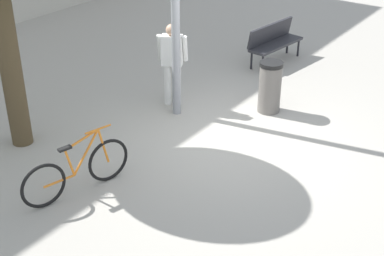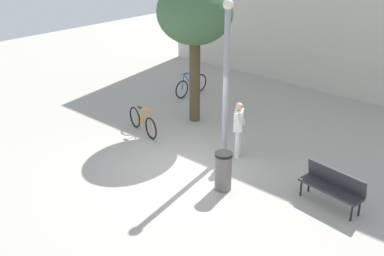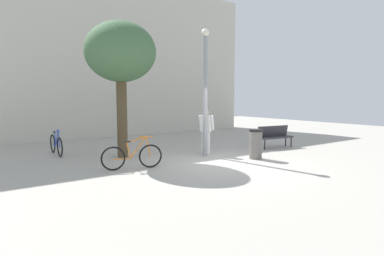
{
  "view_description": "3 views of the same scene",
  "coord_description": "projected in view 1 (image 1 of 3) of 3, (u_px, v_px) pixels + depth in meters",
  "views": [
    {
      "loc": [
        -7.29,
        -4.47,
        4.88
      ],
      "look_at": [
        -1.26,
        -0.13,
        0.87
      ],
      "focal_mm": 51.73,
      "sensor_mm": 36.0,
      "label": 1
    },
    {
      "loc": [
        8.19,
        -8.44,
        6.38
      ],
      "look_at": [
        0.23,
        0.24,
        1.25
      ],
      "focal_mm": 45.08,
      "sensor_mm": 36.0,
      "label": 2
    },
    {
      "loc": [
        -6.39,
        -7.46,
        2.13
      ],
      "look_at": [
        -0.91,
        0.38,
        1.18
      ],
      "focal_mm": 29.19,
      "sensor_mm": 36.0,
      "label": 3
    }
  ],
  "objects": [
    {
      "name": "person_by_lamppost",
      "position": [
        172.0,
        59.0,
        10.72
      ],
      "size": [
        0.47,
        0.63,
        1.67
      ],
      "color": "white",
      "rests_on": "ground_plane"
    },
    {
      "name": "ground_plane",
      "position": [
        227.0,
        142.0,
        9.83
      ],
      "size": [
        36.0,
        36.0,
        0.0
      ],
      "primitive_type": "plane",
      "color": "#A8A399"
    },
    {
      "name": "park_bench",
      "position": [
        274.0,
        40.0,
        12.98
      ],
      "size": [
        1.65,
        0.68,
        0.92
      ],
      "color": "#2D2D33",
      "rests_on": "ground_plane"
    },
    {
      "name": "bicycle_orange",
      "position": [
        77.0,
        171.0,
        8.28
      ],
      "size": [
        1.77,
        0.5,
        0.97
      ],
      "color": "black",
      "rests_on": "ground_plane"
    },
    {
      "name": "trash_bin",
      "position": [
        270.0,
        87.0,
        10.66
      ],
      "size": [
        0.45,
        0.45,
        1.03
      ],
      "color": "#66605B",
      "rests_on": "ground_plane"
    }
  ]
}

